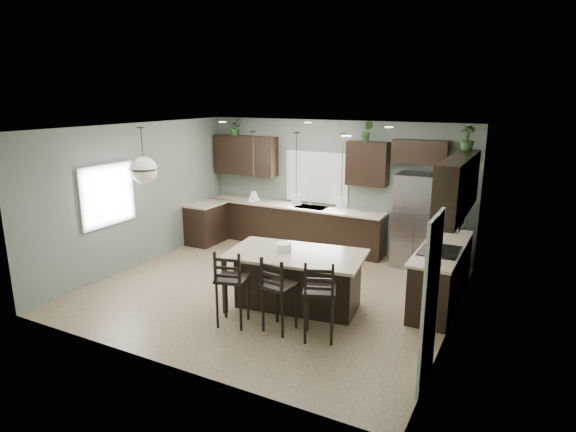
# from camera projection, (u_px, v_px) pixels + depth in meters

# --- Properties ---
(ground) EXTENTS (6.00, 6.00, 0.00)m
(ground) POSITION_uv_depth(u_px,v_px,m) (272.00, 289.00, 8.45)
(ground) COLOR #9E8466
(ground) RESTS_ON ground
(pantry_door) EXTENTS (0.04, 0.82, 2.04)m
(pantry_door) POSITION_uv_depth(u_px,v_px,m) (431.00, 300.00, 5.53)
(pantry_door) COLOR white
(pantry_door) RESTS_ON ground
(window_back) EXTENTS (1.35, 0.02, 1.00)m
(window_back) POSITION_uv_depth(u_px,v_px,m) (317.00, 177.00, 10.60)
(window_back) COLOR white
(window_back) RESTS_ON room_shell
(window_left) EXTENTS (0.02, 1.10, 1.00)m
(window_left) POSITION_uv_depth(u_px,v_px,m) (107.00, 195.00, 8.73)
(window_left) COLOR white
(window_left) RESTS_ON room_shell
(left_return_cabs) EXTENTS (0.60, 0.90, 0.90)m
(left_return_cabs) POSITION_uv_depth(u_px,v_px,m) (206.00, 224.00, 11.02)
(left_return_cabs) COLOR black
(left_return_cabs) RESTS_ON ground
(left_return_countertop) EXTENTS (0.66, 0.96, 0.04)m
(left_return_countertop) POSITION_uv_depth(u_px,v_px,m) (206.00, 204.00, 10.89)
(left_return_countertop) COLOR beige
(left_return_countertop) RESTS_ON left_return_cabs
(back_lower_cabs) EXTENTS (4.20, 0.60, 0.90)m
(back_lower_cabs) POSITION_uv_depth(u_px,v_px,m) (293.00, 226.00, 10.83)
(back_lower_cabs) COLOR black
(back_lower_cabs) RESTS_ON ground
(back_countertop) EXTENTS (4.20, 0.66, 0.04)m
(back_countertop) POSITION_uv_depth(u_px,v_px,m) (292.00, 206.00, 10.69)
(back_countertop) COLOR beige
(back_countertop) RESTS_ON back_lower_cabs
(sink_inset) EXTENTS (0.70, 0.45, 0.01)m
(sink_inset) POSITION_uv_depth(u_px,v_px,m) (311.00, 207.00, 10.49)
(sink_inset) COLOR gray
(sink_inset) RESTS_ON back_countertop
(faucet) EXTENTS (0.02, 0.02, 0.28)m
(faucet) POSITION_uv_depth(u_px,v_px,m) (310.00, 201.00, 10.43)
(faucet) COLOR silver
(faucet) RESTS_ON back_countertop
(back_upper_left) EXTENTS (1.55, 0.34, 0.90)m
(back_upper_left) POSITION_uv_depth(u_px,v_px,m) (246.00, 155.00, 11.16)
(back_upper_left) COLOR black
(back_upper_left) RESTS_ON room_shell
(back_upper_right) EXTENTS (0.85, 0.34, 0.90)m
(back_upper_right) POSITION_uv_depth(u_px,v_px,m) (368.00, 164.00, 9.83)
(back_upper_right) COLOR black
(back_upper_right) RESTS_ON room_shell
(fridge_header) EXTENTS (1.05, 0.34, 0.45)m
(fridge_header) POSITION_uv_depth(u_px,v_px,m) (420.00, 152.00, 9.28)
(fridge_header) COLOR black
(fridge_header) RESTS_ON room_shell
(right_lower_cabs) EXTENTS (0.60, 2.35, 0.90)m
(right_lower_cabs) POSITION_uv_depth(u_px,v_px,m) (442.00, 275.00, 7.88)
(right_lower_cabs) COLOR black
(right_lower_cabs) RESTS_ON ground
(right_countertop) EXTENTS (0.66, 2.35, 0.04)m
(right_countertop) POSITION_uv_depth(u_px,v_px,m) (443.00, 248.00, 7.77)
(right_countertop) COLOR beige
(right_countertop) RESTS_ON right_lower_cabs
(cooktop) EXTENTS (0.58, 0.75, 0.02)m
(cooktop) POSITION_uv_depth(u_px,v_px,m) (440.00, 251.00, 7.53)
(cooktop) COLOR black
(cooktop) RESTS_ON right_countertop
(wall_oven_front) EXTENTS (0.01, 0.72, 0.60)m
(wall_oven_front) POSITION_uv_depth(u_px,v_px,m) (419.00, 277.00, 7.78)
(wall_oven_front) COLOR gray
(wall_oven_front) RESTS_ON right_lower_cabs
(right_upper_cabs) EXTENTS (0.34, 2.35, 0.90)m
(right_upper_cabs) POSITION_uv_depth(u_px,v_px,m) (458.00, 186.00, 7.45)
(right_upper_cabs) COLOR black
(right_upper_cabs) RESTS_ON room_shell
(microwave) EXTENTS (0.40, 0.75, 0.40)m
(microwave) POSITION_uv_depth(u_px,v_px,m) (449.00, 214.00, 7.34)
(microwave) COLOR gray
(microwave) RESTS_ON right_upper_cabs
(refrigerator) EXTENTS (0.90, 0.74, 1.85)m
(refrigerator) POSITION_uv_depth(u_px,v_px,m) (419.00, 221.00, 9.41)
(refrigerator) COLOR gray
(refrigerator) RESTS_ON ground
(kitchen_island) EXTENTS (2.25, 1.47, 0.92)m
(kitchen_island) POSITION_uv_depth(u_px,v_px,m) (296.00, 281.00, 7.60)
(kitchen_island) COLOR black
(kitchen_island) RESTS_ON ground
(serving_dish) EXTENTS (0.24, 0.24, 0.14)m
(serving_dish) POSITION_uv_depth(u_px,v_px,m) (284.00, 247.00, 7.53)
(serving_dish) COLOR white
(serving_dish) RESTS_ON kitchen_island
(bar_stool_left) EXTENTS (0.54, 0.54, 1.18)m
(bar_stool_left) POSITION_uv_depth(u_px,v_px,m) (232.00, 287.00, 7.03)
(bar_stool_left) COLOR black
(bar_stool_left) RESTS_ON ground
(bar_stool_center) EXTENTS (0.47, 0.47, 1.14)m
(bar_stool_center) POSITION_uv_depth(u_px,v_px,m) (280.00, 294.00, 6.85)
(bar_stool_center) COLOR black
(bar_stool_center) RESTS_ON ground
(bar_stool_right) EXTENTS (0.57, 0.57, 1.19)m
(bar_stool_right) POSITION_uv_depth(u_px,v_px,m) (319.00, 299.00, 6.60)
(bar_stool_right) COLOR black
(bar_stool_right) RESTS_ON ground
(pendant_left) EXTENTS (0.17, 0.17, 1.10)m
(pendant_left) POSITION_uv_depth(u_px,v_px,m) (253.00, 166.00, 7.39)
(pendant_left) COLOR silver
(pendant_left) RESTS_ON room_shell
(pendant_center) EXTENTS (0.17, 0.17, 1.10)m
(pendant_center) POSITION_uv_depth(u_px,v_px,m) (296.00, 169.00, 7.16)
(pendant_center) COLOR silver
(pendant_center) RESTS_ON room_shell
(pendant_right) EXTENTS (0.17, 0.17, 1.10)m
(pendant_right) POSITION_uv_depth(u_px,v_px,m) (342.00, 171.00, 6.93)
(pendant_right) COLOR white
(pendant_right) RESTS_ON room_shell
(chandelier) EXTENTS (0.51, 0.51, 0.98)m
(chandelier) POSITION_uv_depth(u_px,v_px,m) (143.00, 155.00, 8.26)
(chandelier) COLOR beige
(chandelier) RESTS_ON room_shell
(plant_back_left) EXTENTS (0.44, 0.41, 0.39)m
(plant_back_left) POSITION_uv_depth(u_px,v_px,m) (235.00, 127.00, 11.09)
(plant_back_left) COLOR #234920
(plant_back_left) RESTS_ON back_upper_left
(plant_back_right) EXTENTS (0.26, 0.23, 0.42)m
(plant_back_right) POSITION_uv_depth(u_px,v_px,m) (367.00, 131.00, 9.65)
(plant_back_right) COLOR #2F5927
(plant_back_right) RESTS_ON back_upper_right
(plant_right_wall) EXTENTS (0.26, 0.26, 0.42)m
(plant_right_wall) POSITION_uv_depth(u_px,v_px,m) (468.00, 138.00, 8.02)
(plant_right_wall) COLOR #294A20
(plant_right_wall) RESTS_ON right_upper_cabs
(room_shell) EXTENTS (6.00, 6.00, 6.00)m
(room_shell) POSITION_uv_depth(u_px,v_px,m) (272.00, 194.00, 8.03)
(room_shell) COLOR slate
(room_shell) RESTS_ON ground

